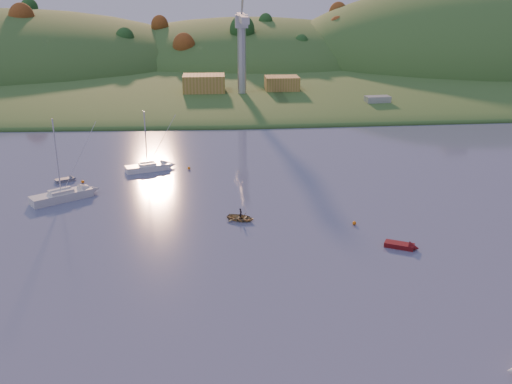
{
  "coord_description": "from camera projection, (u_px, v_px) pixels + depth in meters",
  "views": [
    {
      "loc": [
        -5.65,
        -30.0,
        28.54
      ],
      "look_at": [
        -0.51,
        38.01,
        4.24
      ],
      "focal_mm": 40.0,
      "sensor_mm": 36.0,
      "label": 1
    }
  ],
  "objects": [
    {
      "name": "dock_crane",
      "position": [
        242.0,
        37.0,
        143.75
      ],
      "size": [
        3.2,
        28.0,
        20.3
      ],
      "color": "#B7B7BC",
      "rests_on": "wharf"
    },
    {
      "name": "buoy_2",
      "position": [
        83.0,
        182.0,
        88.87
      ],
      "size": [
        0.5,
        0.5,
        0.5
      ],
      "primitive_type": "sphere",
      "color": "orange",
      "rests_on": "ground"
    },
    {
      "name": "hillside_trees",
      "position": [
        228.0,
        71.0,
        211.94
      ],
      "size": [
        280.0,
        50.0,
        32.0
      ],
      "primitive_type": null,
      "color": "#19481C",
      "rests_on": "ground"
    },
    {
      "name": "buoy_4",
      "position": [
        135.0,
        166.0,
        96.48
      ],
      "size": [
        0.5,
        0.5,
        0.5
      ],
      "primitive_type": "sphere",
      "color": "orange",
      "rests_on": "ground"
    },
    {
      "name": "sailboat_far",
      "position": [
        148.0,
        167.0,
        94.89
      ],
      "size": [
        7.57,
        4.55,
        10.08
      ],
      "rotation": [
        0.0,
        0.0,
        0.35
      ],
      "color": "white",
      "rests_on": "ground"
    },
    {
      "name": "wharf",
      "position": [
        253.0,
        97.0,
        152.71
      ],
      "size": [
        42.0,
        16.0,
        2.4
      ],
      "primitive_type": "cube",
      "color": "slate",
      "rests_on": "ground"
    },
    {
      "name": "paddler",
      "position": [
        241.0,
        215.0,
        74.37
      ],
      "size": [
        0.53,
        0.62,
        1.43
      ],
      "primitive_type": "imported",
      "rotation": [
        0.0,
        0.0,
        1.15
      ],
      "color": "black",
      "rests_on": "ground"
    },
    {
      "name": "sailboat_near",
      "position": [
        61.0,
        195.0,
        81.43
      ],
      "size": [
        8.53,
        6.97,
        11.9
      ],
      "rotation": [
        0.0,
        0.0,
        0.6
      ],
      "color": "silver",
      "rests_on": "ground"
    },
    {
      "name": "buoy_3",
      "position": [
        189.0,
        168.0,
        95.57
      ],
      "size": [
        0.5,
        0.5,
        0.5
      ],
      "primitive_type": "sphere",
      "color": "orange",
      "rests_on": "ground"
    },
    {
      "name": "hill_right",
      "position": [
        464.0,
        65.0,
        228.07
      ],
      "size": [
        150.0,
        130.0,
        60.0
      ],
      "primitive_type": "ellipsoid",
      "color": "#305522",
      "rests_on": "ground"
    },
    {
      "name": "shore_slope",
      "position": [
        229.0,
        79.0,
        193.15
      ],
      "size": [
        640.0,
        150.0,
        7.0
      ],
      "primitive_type": "ellipsoid",
      "color": "#305522",
      "rests_on": "ground"
    },
    {
      "name": "shed_west",
      "position": [
        204.0,
        84.0,
        151.52
      ],
      "size": [
        11.0,
        8.0,
        4.8
      ],
      "primitive_type": "cube",
      "color": "olive",
      "rests_on": "wharf"
    },
    {
      "name": "far_shore",
      "position": [
        225.0,
        57.0,
        254.21
      ],
      "size": [
        620.0,
        220.0,
        1.5
      ],
      "primitive_type": "cube",
      "color": "#305522",
      "rests_on": "ground"
    },
    {
      "name": "hill_center",
      "position": [
        250.0,
        62.0,
        236.13
      ],
      "size": [
        140.0,
        120.0,
        36.0
      ],
      "primitive_type": "ellipsoid",
      "color": "#305522",
      "rests_on": "ground"
    },
    {
      "name": "buoy_1",
      "position": [
        354.0,
        223.0,
        73.11
      ],
      "size": [
        0.5,
        0.5,
        0.5
      ],
      "primitive_type": "sphere",
      "color": "orange",
      "rests_on": "ground"
    },
    {
      "name": "grey_dinghy",
      "position": [
        69.0,
        179.0,
        89.9
      ],
      "size": [
        3.49,
        2.64,
        1.23
      ],
      "rotation": [
        0.0,
        0.0,
        0.49
      ],
      "color": "#515B6B",
      "rests_on": "ground"
    },
    {
      "name": "work_vessel",
      "position": [
        377.0,
        105.0,
        141.66
      ],
      "size": [
        14.6,
        6.61,
        3.63
      ],
      "rotation": [
        0.0,
        0.0,
        0.11
      ],
      "color": "#4F5968",
      "rests_on": "ground"
    },
    {
      "name": "red_tender",
      "position": [
        406.0,
        246.0,
        66.39
      ],
      "size": [
        4.13,
        3.01,
        1.35
      ],
      "rotation": [
        0.0,
        0.0,
        -0.48
      ],
      "color": "#580C0F",
      "rests_on": "ground"
    },
    {
      "name": "canoe",
      "position": [
        241.0,
        218.0,
        74.49
      ],
      "size": [
        4.39,
        3.86,
        0.75
      ],
      "primitive_type": "imported",
      "rotation": [
        0.0,
        0.0,
        1.15
      ],
      "color": "olive",
      "rests_on": "ground"
    },
    {
      "name": "shed_east",
      "position": [
        282.0,
        84.0,
        154.08
      ],
      "size": [
        9.0,
        7.0,
        4.0
      ],
      "primitive_type": "cube",
      "color": "olive",
      "rests_on": "wharf"
    }
  ]
}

